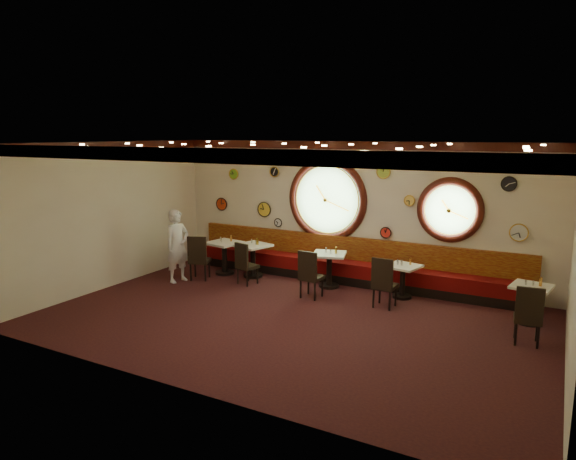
# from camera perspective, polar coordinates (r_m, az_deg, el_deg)

# --- Properties ---
(floor) EXTENTS (9.00, 6.00, 0.00)m
(floor) POSITION_cam_1_polar(r_m,az_deg,el_deg) (9.61, 0.14, -9.86)
(floor) COLOR black
(floor) RESTS_ON ground
(ceiling) EXTENTS (9.00, 6.00, 0.02)m
(ceiling) POSITION_cam_1_polar(r_m,az_deg,el_deg) (9.00, 0.15, 9.59)
(ceiling) COLOR #B48233
(ceiling) RESTS_ON wall_back
(wall_back) EXTENTS (9.00, 0.02, 3.20)m
(wall_back) POSITION_cam_1_polar(r_m,az_deg,el_deg) (11.86, 7.03, 2.01)
(wall_back) COLOR beige
(wall_back) RESTS_ON floor
(wall_front) EXTENTS (9.00, 0.02, 3.20)m
(wall_front) POSITION_cam_1_polar(r_m,az_deg,el_deg) (6.75, -12.05, -4.77)
(wall_front) COLOR beige
(wall_front) RESTS_ON floor
(wall_left) EXTENTS (0.02, 6.00, 3.20)m
(wall_left) POSITION_cam_1_polar(r_m,az_deg,el_deg) (11.94, -19.24, 1.55)
(wall_left) COLOR beige
(wall_left) RESTS_ON floor
(wall_right) EXTENTS (0.02, 6.00, 3.20)m
(wall_right) POSITION_cam_1_polar(r_m,az_deg,el_deg) (8.12, 29.40, -3.31)
(wall_right) COLOR beige
(wall_right) RESTS_ON floor
(molding_back) EXTENTS (9.00, 0.10, 0.18)m
(molding_back) POSITION_cam_1_polar(r_m,az_deg,el_deg) (11.68, 7.11, 9.32)
(molding_back) COLOR #380F0A
(molding_back) RESTS_ON wall_back
(molding_front) EXTENTS (9.00, 0.10, 0.18)m
(molding_front) POSITION_cam_1_polar(r_m,az_deg,el_deg) (6.55, -12.28, 8.16)
(molding_front) COLOR #380F0A
(molding_front) RESTS_ON wall_back
(molding_left) EXTENTS (0.10, 6.00, 0.18)m
(molding_left) POSITION_cam_1_polar(r_m,az_deg,el_deg) (11.78, -19.53, 8.81)
(molding_left) COLOR #380F0A
(molding_left) RESTS_ON wall_back
(banquette_base) EXTENTS (8.00, 0.55, 0.20)m
(banquette_base) POSITION_cam_1_polar(r_m,az_deg,el_deg) (11.92, 6.37, -5.31)
(banquette_base) COLOR black
(banquette_base) RESTS_ON floor
(banquette_seat) EXTENTS (8.00, 0.55, 0.30)m
(banquette_seat) POSITION_cam_1_polar(r_m,az_deg,el_deg) (11.86, 6.39, -4.15)
(banquette_seat) COLOR #570708
(banquette_seat) RESTS_ON banquette_base
(banquette_back) EXTENTS (8.00, 0.10, 0.55)m
(banquette_back) POSITION_cam_1_polar(r_m,az_deg,el_deg) (11.96, 6.83, -2.05)
(banquette_back) COLOR #661008
(banquette_back) RESTS_ON wall_back
(porthole_left_glass) EXTENTS (1.66, 0.02, 1.66)m
(porthole_left_glass) POSITION_cam_1_polar(r_m,az_deg,el_deg) (12.05, 4.39, 3.40)
(porthole_left_glass) COLOR #79B06A
(porthole_left_glass) RESTS_ON wall_back
(porthole_left_frame) EXTENTS (1.98, 0.18, 1.98)m
(porthole_left_frame) POSITION_cam_1_polar(r_m,az_deg,el_deg) (12.04, 4.36, 3.39)
(porthole_left_frame) COLOR #380F0A
(porthole_left_frame) RESTS_ON wall_back
(porthole_left_ring) EXTENTS (1.61, 0.03, 1.61)m
(porthole_left_ring) POSITION_cam_1_polar(r_m,az_deg,el_deg) (12.01, 4.30, 3.37)
(porthole_left_ring) COLOR gold
(porthole_left_ring) RESTS_ON wall_back
(porthole_right_glass) EXTENTS (1.10, 0.02, 1.10)m
(porthole_right_glass) POSITION_cam_1_polar(r_m,az_deg,el_deg) (11.22, 17.56, 2.14)
(porthole_right_glass) COLOR #79B06A
(porthole_right_glass) RESTS_ON wall_back
(porthole_right_frame) EXTENTS (1.38, 0.18, 1.38)m
(porthole_right_frame) POSITION_cam_1_polar(r_m,az_deg,el_deg) (11.21, 17.54, 2.13)
(porthole_right_frame) COLOR #380F0A
(porthole_right_frame) RESTS_ON wall_back
(porthole_right_ring) EXTENTS (1.09, 0.03, 1.09)m
(porthole_right_ring) POSITION_cam_1_polar(r_m,az_deg,el_deg) (11.18, 17.51, 2.11)
(porthole_right_ring) COLOR gold
(porthole_right_ring) RESTS_ON wall_back
(wall_clock_0) EXTENTS (0.32, 0.03, 0.32)m
(wall_clock_0) POSITION_cam_1_polar(r_m,az_deg,el_deg) (13.55, -7.37, 2.87)
(wall_clock_0) COLOR red
(wall_clock_0) RESTS_ON wall_back
(wall_clock_1) EXTENTS (0.26, 0.03, 0.26)m
(wall_clock_1) POSITION_cam_1_polar(r_m,az_deg,el_deg) (13.24, -6.04, 6.20)
(wall_clock_1) COLOR #6CAF23
(wall_clock_1) RESTS_ON wall_back
(wall_clock_2) EXTENTS (0.22, 0.03, 0.22)m
(wall_clock_2) POSITION_cam_1_polar(r_m,az_deg,el_deg) (11.36, 13.35, 3.20)
(wall_clock_2) COLOR #FFD254
(wall_clock_2) RESTS_ON wall_back
(wall_clock_3) EXTENTS (0.30, 0.03, 0.30)m
(wall_clock_3) POSITION_cam_1_polar(r_m,az_deg,el_deg) (11.47, 10.57, 6.40)
(wall_clock_3) COLOR #9DB638
(wall_clock_3) RESTS_ON wall_back
(wall_clock_4) EXTENTS (0.20, 0.03, 0.20)m
(wall_clock_4) POSITION_cam_1_polar(r_m,az_deg,el_deg) (12.69, -1.08, 0.83)
(wall_clock_4) COLOR silver
(wall_clock_4) RESTS_ON wall_back
(wall_clock_5) EXTENTS (0.24, 0.03, 0.24)m
(wall_clock_5) POSITION_cam_1_polar(r_m,az_deg,el_deg) (11.61, 10.81, -0.29)
(wall_clock_5) COLOR red
(wall_clock_5) RESTS_ON wall_back
(wall_clock_6) EXTENTS (0.34, 0.03, 0.34)m
(wall_clock_6) POSITION_cam_1_polar(r_m,az_deg,el_deg) (11.08, 24.28, -0.26)
(wall_clock_6) COLOR silver
(wall_clock_6) RESTS_ON wall_back
(wall_clock_7) EXTENTS (0.36, 0.03, 0.36)m
(wall_clock_7) POSITION_cam_1_polar(r_m,az_deg,el_deg) (12.85, -2.64, 2.29)
(wall_clock_7) COLOR gold
(wall_clock_7) RESTS_ON wall_back
(wall_clock_8) EXTENTS (0.28, 0.03, 0.28)m
(wall_clock_8) POSITION_cam_1_polar(r_m,az_deg,el_deg) (10.97, 23.35, 4.73)
(wall_clock_8) COLOR black
(wall_clock_8) RESTS_ON wall_back
(wall_clock_9) EXTENTS (0.24, 0.03, 0.24)m
(wall_clock_9) POSITION_cam_1_polar(r_m,az_deg,el_deg) (12.59, -1.50, 6.48)
(wall_clock_9) COLOR black
(wall_clock_9) RESTS_ON wall_back
(table_a) EXTENTS (0.84, 0.84, 0.80)m
(table_a) POSITION_cam_1_polar(r_m,az_deg,el_deg) (12.53, -7.08, -2.63)
(table_a) COLOR black
(table_a) RESTS_ON floor
(table_b) EXTENTS (0.89, 0.89, 0.79)m
(table_b) POSITION_cam_1_polar(r_m,az_deg,el_deg) (12.22, -3.92, -2.94)
(table_b) COLOR black
(table_b) RESTS_ON floor
(table_c) EXTENTS (0.87, 0.87, 0.78)m
(table_c) POSITION_cam_1_polar(r_m,az_deg,el_deg) (11.42, 4.60, -3.98)
(table_c) COLOR black
(table_c) RESTS_ON floor
(table_d) EXTENTS (0.76, 0.76, 0.70)m
(table_d) POSITION_cam_1_polar(r_m,az_deg,el_deg) (10.93, 12.62, -5.14)
(table_d) COLOR black
(table_d) RESTS_ON floor
(table_e) EXTENTS (0.75, 0.75, 0.71)m
(table_e) POSITION_cam_1_polar(r_m,az_deg,el_deg) (10.22, 25.32, -7.00)
(table_e) COLOR black
(table_e) RESTS_ON floor
(chair_a) EXTENTS (0.57, 0.57, 0.65)m
(chair_a) POSITION_cam_1_polar(r_m,az_deg,el_deg) (12.06, -9.92, -2.75)
(chair_a) COLOR black
(chair_a) RESTS_ON floor
(chair_b) EXTENTS (0.49, 0.49, 0.60)m
(chair_b) POSITION_cam_1_polar(r_m,az_deg,el_deg) (11.59, -4.85, -3.43)
(chair_b) COLOR black
(chair_b) RESTS_ON floor
(chair_c) EXTENTS (0.44, 0.44, 0.63)m
(chair_c) POSITION_cam_1_polar(r_m,az_deg,el_deg) (10.58, 2.41, -4.62)
(chair_c) COLOR black
(chair_c) RESTS_ON floor
(chair_d) EXTENTS (0.45, 0.45, 0.63)m
(chair_d) POSITION_cam_1_polar(r_m,az_deg,el_deg) (10.17, 10.58, -5.43)
(chair_d) COLOR black
(chair_d) RESTS_ON floor
(chair_e) EXTENTS (0.46, 0.46, 0.61)m
(chair_e) POSITION_cam_1_polar(r_m,az_deg,el_deg) (9.14, 25.18, -8.23)
(chair_e) COLOR black
(chair_e) RESTS_ON floor
(condiment_a_salt) EXTENTS (0.04, 0.04, 0.10)m
(condiment_a_salt) POSITION_cam_1_polar(r_m,az_deg,el_deg) (12.57, -7.48, -0.99)
(condiment_a_salt) COLOR silver
(condiment_a_salt) RESTS_ON table_a
(condiment_b_salt) EXTENTS (0.04, 0.04, 0.10)m
(condiment_b_salt) POSITION_cam_1_polar(r_m,az_deg,el_deg) (12.27, -4.06, -1.25)
(condiment_b_salt) COLOR silver
(condiment_b_salt) RESTS_ON table_b
(condiment_c_salt) EXTENTS (0.04, 0.04, 0.11)m
(condiment_c_salt) POSITION_cam_1_polar(r_m,az_deg,el_deg) (11.40, 4.25, -2.21)
(condiment_c_salt) COLOR silver
(condiment_c_salt) RESTS_ON table_c
(condiment_d_salt) EXTENTS (0.04, 0.04, 0.11)m
(condiment_d_salt) POSITION_cam_1_polar(r_m,az_deg,el_deg) (10.88, 12.09, -3.49)
(condiment_d_salt) COLOR #B7B7BC
(condiment_d_salt) RESTS_ON table_d
(condiment_a_pepper) EXTENTS (0.03, 0.03, 0.09)m
(condiment_a_pepper) POSITION_cam_1_polar(r_m,az_deg,el_deg) (12.42, -7.42, -1.15)
(condiment_a_pepper) COLOR silver
(condiment_a_pepper) RESTS_ON table_a
(condiment_b_pepper) EXTENTS (0.03, 0.03, 0.09)m
(condiment_b_pepper) POSITION_cam_1_polar(r_m,az_deg,el_deg) (12.13, -3.58, -1.39)
(condiment_b_pepper) COLOR silver
(condiment_b_pepper) RESTS_ON table_b
(condiment_c_pepper) EXTENTS (0.03, 0.03, 0.09)m
(condiment_c_pepper) POSITION_cam_1_polar(r_m,az_deg,el_deg) (11.28, 4.76, -2.44)
(condiment_c_pepper) COLOR silver
(condiment_c_pepper) RESTS_ON table_c
(condiment_d_pepper) EXTENTS (0.04, 0.04, 0.11)m
(condiment_d_pepper) POSITION_cam_1_polar(r_m,az_deg,el_deg) (10.82, 12.52, -3.57)
(condiment_d_pepper) COLOR #B8B9BD
(condiment_d_pepper) RESTS_ON table_d
(condiment_a_bottle) EXTENTS (0.05, 0.05, 0.15)m
(condiment_a_bottle) POSITION_cam_1_polar(r_m,az_deg,el_deg) (12.50, -6.34, -0.91)
(condiment_a_bottle) COLOR orange
(condiment_a_bottle) RESTS_ON table_a
(condiment_b_bottle) EXTENTS (0.05, 0.05, 0.16)m
(condiment_b_bottle) POSITION_cam_1_polar(r_m,az_deg,el_deg) (12.10, -3.41, -1.26)
(condiment_b_bottle) COLOR gold
(condiment_b_bottle) RESTS_ON table_b
(condiment_c_bottle) EXTENTS (0.05, 0.05, 0.15)m
(condiment_c_bottle) POSITION_cam_1_polar(r_m,az_deg,el_deg) (11.31, 5.34, -2.25)
(condiment_c_bottle) COLOR gold
(condiment_c_bottle) RESTS_ON table_c
(condiment_d_bottle) EXTENTS (0.04, 0.04, 0.14)m
(condiment_d_bottle) POSITION_cam_1_polar(r_m,az_deg,el_deg) (10.92, 13.44, -3.41)
(condiment_d_bottle) COLOR orange
(condiment_d_bottle) RESTS_ON table_d
(condiment_e_salt) EXTENTS (0.03, 0.03, 0.09)m
(condiment_e_salt) POSITION_cam_1_polar(r_m,az_deg,el_deg) (10.13, 24.93, -5.30)
(condiment_e_salt) COLOR silver
(condiment_e_salt) RESTS_ON table_e
(condiment_e_pepper) EXTENTS (0.03, 0.03, 0.09)m
(condiment_e_pepper) POSITION_cam_1_polar(r_m,az_deg,el_deg) (10.15, 25.61, -5.33)
(condiment_e_pepper) COLOR silver
(condiment_e_pepper) RESTS_ON table_e
(condiment_e_bottle) EXTENTS (0.05, 0.05, 0.16)m
(condiment_e_bottle) POSITION_cam_1_polar(r_m,az_deg,el_deg) (10.15, 26.26, -5.17)
(condiment_e_bottle) COLOR orange
(condiment_e_bottle) RESTS_ON table_e
(waiter) EXTENTS (0.52, 0.68, 1.68)m
(waiter) POSITION_cam_1_polar(r_m,az_deg,el_deg) (12.01, -12.17, -1.74)
(waiter) COLOR white
(waiter) RESTS_ON floor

